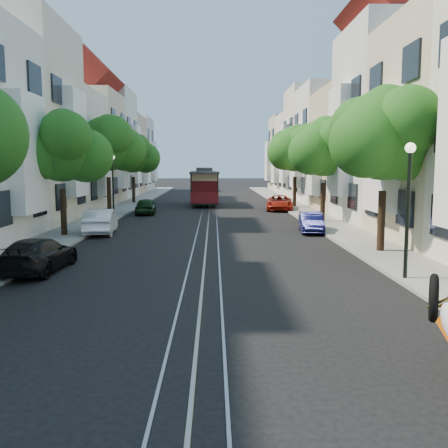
{
  "coord_description": "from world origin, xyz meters",
  "views": [
    {
      "loc": [
        0.35,
        -11.09,
        3.6
      ],
      "look_at": [
        0.72,
        6.96,
        1.47
      ],
      "focal_mm": 40.0,
      "sensor_mm": 36.0,
      "label": 1
    }
  ],
  "objects": [
    {
      "name": "lamp_east",
      "position": [
        6.3,
        4.0,
        2.85
      ],
      "size": [
        0.32,
        0.32,
        4.16
      ],
      "color": "black",
      "rests_on": "ground"
    },
    {
      "name": "sidewalk_east",
      "position": [
        7.25,
        28.0,
        0.06
      ],
      "size": [
        2.5,
        80.0,
        0.12
      ],
      "primitive_type": "cube",
      "color": "gray",
      "rests_on": "ground"
    },
    {
      "name": "townhouses_east",
      "position": [
        11.87,
        27.91,
        5.18
      ],
      "size": [
        7.75,
        72.0,
        12.0
      ],
      "color": "beige",
      "rests_on": "ground"
    },
    {
      "name": "rail_left",
      "position": [
        -0.55,
        28.0,
        0.01
      ],
      "size": [
        0.06,
        80.0,
        0.02
      ],
      "primitive_type": "cube",
      "color": "gray",
      "rests_on": "ground"
    },
    {
      "name": "rail_right",
      "position": [
        0.55,
        28.0,
        0.01
      ],
      "size": [
        0.06,
        80.0,
        0.02
      ],
      "primitive_type": "cube",
      "color": "gray",
      "rests_on": "ground"
    },
    {
      "name": "tree_w_c",
      "position": [
        -7.14,
        24.98,
        5.07
      ],
      "size": [
        5.13,
        4.28,
        7.09
      ],
      "color": "black",
      "rests_on": "ground"
    },
    {
      "name": "tree_e_d",
      "position": [
        7.26,
        30.98,
        4.87
      ],
      "size": [
        5.01,
        4.16,
        6.85
      ],
      "color": "black",
      "rests_on": "ground"
    },
    {
      "name": "tree_e_c",
      "position": [
        7.26,
        19.98,
        4.6
      ],
      "size": [
        4.84,
        3.99,
        6.52
      ],
      "color": "black",
      "rests_on": "ground"
    },
    {
      "name": "tree_w_d",
      "position": [
        -7.14,
        35.98,
        4.6
      ],
      "size": [
        4.84,
        3.99,
        6.52
      ],
      "color": "black",
      "rests_on": "ground"
    },
    {
      "name": "lane_line",
      "position": [
        0.0,
        28.0,
        0.0
      ],
      "size": [
        0.08,
        80.0,
        0.01
      ],
      "primitive_type": "cube",
      "color": "tan",
      "rests_on": "ground"
    },
    {
      "name": "rail_slot",
      "position": [
        0.0,
        28.0,
        0.01
      ],
      "size": [
        0.06,
        80.0,
        0.02
      ],
      "primitive_type": "cube",
      "color": "gray",
      "rests_on": "ground"
    },
    {
      "name": "sidewalk_west",
      "position": [
        -7.25,
        28.0,
        0.06
      ],
      "size": [
        2.5,
        80.0,
        0.12
      ],
      "primitive_type": "cube",
      "color": "gray",
      "rests_on": "ground"
    },
    {
      "name": "lamp_west",
      "position": [
        -6.3,
        22.0,
        2.85
      ],
      "size": [
        0.32,
        0.32,
        4.16
      ],
      "color": "black",
      "rests_on": "ground"
    },
    {
      "name": "cable_car",
      "position": [
        -0.5,
        34.11,
        1.83
      ],
      "size": [
        2.68,
        8.08,
        3.09
      ],
      "rotation": [
        0.0,
        0.0,
        0.02
      ],
      "color": "black",
      "rests_on": "ground"
    },
    {
      "name": "parked_car_w_mid",
      "position": [
        -5.6,
        15.09,
        0.66
      ],
      "size": [
        1.79,
        4.13,
        1.32
      ],
      "primitive_type": "imported",
      "rotation": [
        0.0,
        0.0,
        3.24
      ],
      "color": "white",
      "rests_on": "ground"
    },
    {
      "name": "parked_car_e_far",
      "position": [
        5.6,
        28.53,
        0.61
      ],
      "size": [
        2.51,
        4.57,
        1.21
      ],
      "primitive_type": "imported",
      "rotation": [
        0.0,
        0.0,
        -0.12
      ],
      "color": "maroon",
      "rests_on": "ground"
    },
    {
      "name": "parked_car_w_far",
      "position": [
        -4.66,
        25.64,
        0.6
      ],
      "size": [
        1.63,
        3.61,
        1.2
      ],
      "primitive_type": "imported",
      "rotation": [
        0.0,
        0.0,
        3.2
      ],
      "color": "black",
      "rests_on": "ground"
    },
    {
      "name": "tree_w_b",
      "position": [
        -7.14,
        13.98,
        4.4
      ],
      "size": [
        4.72,
        3.87,
        6.27
      ],
      "color": "black",
      "rests_on": "ground"
    },
    {
      "name": "parked_car_e_mid",
      "position": [
        5.58,
        15.38,
        0.55
      ],
      "size": [
        1.49,
        3.41,
        1.09
      ],
      "primitive_type": "imported",
      "rotation": [
        0.0,
        0.0,
        -0.1
      ],
      "color": "#0C0F40",
      "rests_on": "ground"
    },
    {
      "name": "ground",
      "position": [
        0.0,
        28.0,
        0.0
      ],
      "size": [
        200.0,
        200.0,
        0.0
      ],
      "primitive_type": "plane",
      "color": "black",
      "rests_on": "ground"
    },
    {
      "name": "townhouses_west",
      "position": [
        -11.87,
        27.91,
        5.08
      ],
      "size": [
        7.75,
        72.0,
        11.76
      ],
      "color": "silver",
      "rests_on": "ground"
    },
    {
      "name": "tree_e_b",
      "position": [
        7.26,
        8.98,
        4.73
      ],
      "size": [
        4.93,
        4.08,
        6.68
      ],
      "color": "black",
      "rests_on": "ground"
    },
    {
      "name": "parked_car_w_near",
      "position": [
        -5.6,
        5.67,
        0.58
      ],
      "size": [
        1.86,
        4.1,
        1.16
      ],
      "primitive_type": "imported",
      "rotation": [
        0.0,
        0.0,
        3.08
      ],
      "color": "black",
      "rests_on": "ground"
    }
  ]
}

